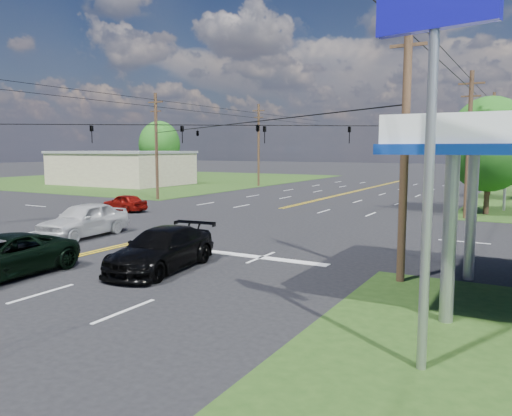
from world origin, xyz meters
The scene contains 19 objects.
ground centered at (0.00, 12.00, 0.00)m, with size 280.00×280.00×0.00m, color black.
grass_nw centered at (-35.00, 44.00, 0.00)m, with size 46.00×48.00×0.03m, color #1E3B12.
stop_bar centered at (5.00, 4.00, 0.00)m, with size 10.00×0.50×0.02m, color silver.
retail_nw centered at (-30.00, 34.00, 2.00)m, with size 16.00×11.00×4.00m, color tan.
pole_se centered at (13.00, 3.00, 4.92)m, with size 1.60×0.28×9.50m.
pole_nw centered at (-13.00, 21.00, 4.92)m, with size 1.60×0.28×9.50m.
pole_ne centered at (13.00, 21.00, 4.92)m, with size 1.60×0.28×9.50m.
pole_left_far centered at (-13.00, 40.00, 5.17)m, with size 1.60×0.28×10.00m.
pole_right_far centered at (13.00, 40.00, 5.17)m, with size 1.60×0.28×10.00m.
span_wire_signals centered at (0.00, 12.00, 6.00)m, with size 26.00×18.00×1.13m.
power_lines centered at (0.00, 10.00, 8.60)m, with size 26.04×100.00×0.64m.
tree_right_a centered at (14.00, 24.00, 4.87)m, with size 5.70×5.70×8.18m.
tree_far_l centered at (-32.00, 44.00, 5.19)m, with size 6.08×6.08×8.72m.
pickup_dkgreen centered at (0.50, -3.29, 0.75)m, with size 2.49×5.41×1.50m, color black.
suv_black centered at (4.69, 0.38, 0.78)m, with size 2.20×5.40×1.57m, color black.
pickup_white centered at (-3.50, 4.00, 0.89)m, with size 2.10×5.22×1.78m, color silver.
sedan_red centered at (-9.32, 13.00, 0.64)m, with size 1.51×3.74×1.28m, color maroon.
polesign_se centered at (15.00, -3.75, 6.31)m, with size 2.35×0.70×7.98m.
polesign_ne centered at (14.98, 26.95, 6.17)m, with size 2.18×0.74×7.94m.
Camera 1 is at (16.83, -14.02, 4.53)m, focal length 35.00 mm.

